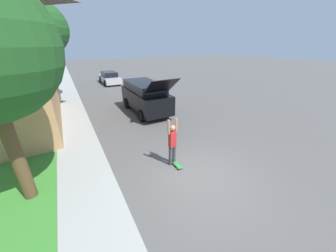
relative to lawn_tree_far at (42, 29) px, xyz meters
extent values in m
plane|color=#54514F|center=(4.32, -13.58, -5.43)|extent=(120.00, 120.00, 0.00)
cube|color=#9E9E99|center=(0.72, -7.58, -5.38)|extent=(1.80, 80.00, 0.10)
cylinder|color=brown|center=(-0.89, -11.90, -3.69)|extent=(0.36, 0.36, 3.32)
cylinder|color=brown|center=(0.00, 0.00, -3.16)|extent=(0.36, 0.36, 4.37)
sphere|color=#1E4C1E|center=(0.00, 0.00, 0.04)|extent=(3.68, 3.68, 3.68)
cube|color=black|center=(5.36, -6.18, -4.50)|extent=(1.91, 4.79, 1.19)
cube|color=black|center=(5.36, -6.06, -3.63)|extent=(1.76, 3.74, 0.55)
cylinder|color=black|center=(4.45, -4.70, -5.05)|extent=(0.24, 0.75, 0.75)
cylinder|color=black|center=(6.28, -4.70, -5.05)|extent=(0.24, 0.75, 0.75)
cylinder|color=black|center=(4.45, -7.67, -5.05)|extent=(0.24, 0.75, 0.75)
cylinder|color=black|center=(6.28, -7.67, -5.05)|extent=(0.24, 0.75, 0.75)
cube|color=black|center=(5.36, -8.63, -3.16)|extent=(1.68, 1.31, 0.93)
cube|color=#B7B7BC|center=(5.52, 5.47, -4.91)|extent=(1.71, 4.59, 0.64)
cube|color=black|center=(5.52, 5.35, -4.32)|extent=(1.51, 2.39, 0.54)
cylinder|color=black|center=(4.69, 6.84, -5.09)|extent=(0.20, 0.67, 0.67)
cylinder|color=black|center=(6.35, 6.84, -5.09)|extent=(0.20, 0.67, 0.67)
cylinder|color=black|center=(4.69, 4.09, -5.09)|extent=(0.20, 0.67, 0.67)
cylinder|color=black|center=(6.35, 4.09, -5.09)|extent=(0.20, 0.67, 0.67)
cylinder|color=#38383D|center=(3.78, -12.47, -5.02)|extent=(0.13, 0.13, 0.81)
cylinder|color=#38383D|center=(3.95, -12.47, -5.02)|extent=(0.13, 0.13, 0.81)
cube|color=#B22323|center=(3.87, -12.47, -4.30)|extent=(0.25, 0.20, 0.62)
sphere|color=#9E7051|center=(3.87, -12.47, -3.84)|extent=(0.22, 0.22, 0.22)
cylinder|color=#9E7051|center=(3.71, -12.47, -3.77)|extent=(0.09, 0.09, 0.55)
cylinder|color=#9E7051|center=(4.03, -12.47, -3.77)|extent=(0.09, 0.09, 0.55)
cube|color=#337F3D|center=(3.96, -12.62, -5.34)|extent=(0.19, 0.78, 0.02)
cylinder|color=silver|center=(3.87, -12.37, -5.40)|extent=(0.03, 0.06, 0.06)
cylinder|color=silver|center=(4.04, -12.37, -5.40)|extent=(0.03, 0.06, 0.06)
cylinder|color=silver|center=(3.87, -12.86, -5.40)|extent=(0.03, 0.06, 0.06)
cylinder|color=silver|center=(4.04, -12.86, -5.40)|extent=(0.03, 0.06, 0.06)
camera|label=1|loc=(0.71, -17.88, -0.98)|focal=20.00mm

